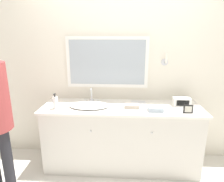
# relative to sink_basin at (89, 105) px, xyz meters

# --- Properties ---
(ground_plane) EXTENTS (14.00, 14.00, 0.00)m
(ground_plane) POSITION_rel_sink_basin_xyz_m (0.41, -0.28, -0.87)
(ground_plane) COLOR silver
(wall_back) EXTENTS (8.00, 0.18, 2.55)m
(wall_back) POSITION_rel_sink_basin_xyz_m (0.40, 0.35, 0.41)
(wall_back) COLOR silver
(wall_back) RESTS_ON ground_plane
(vanity_counter) EXTENTS (2.01, 0.60, 0.85)m
(vanity_counter) POSITION_rel_sink_basin_xyz_m (0.41, 0.02, -0.44)
(vanity_counter) COLOR beige
(vanity_counter) RESTS_ON ground_plane
(sink_basin) EXTENTS (0.51, 0.38, 0.20)m
(sink_basin) POSITION_rel_sink_basin_xyz_m (0.00, 0.00, 0.00)
(sink_basin) COLOR white
(sink_basin) RESTS_ON vanity_counter
(soap_bottle) EXTENTS (0.06, 0.06, 0.20)m
(soap_bottle) POSITION_rel_sink_basin_xyz_m (-0.40, -0.11, 0.06)
(soap_bottle) COLOR white
(soap_bottle) RESTS_ON vanity_counter
(appliance_box) EXTENTS (0.21, 0.12, 0.11)m
(appliance_box) POSITION_rel_sink_basin_xyz_m (1.17, 0.09, 0.03)
(appliance_box) COLOR white
(appliance_box) RESTS_ON vanity_counter
(picture_frame) EXTENTS (0.11, 0.01, 0.10)m
(picture_frame) POSITION_rel_sink_basin_xyz_m (1.17, -0.16, 0.03)
(picture_frame) COLOR black
(picture_frame) RESTS_ON vanity_counter
(hand_towel_near_sink) EXTENTS (0.17, 0.13, 0.05)m
(hand_towel_near_sink) POSITION_rel_sink_basin_xyz_m (0.81, -0.11, 0.00)
(hand_towel_near_sink) COLOR #A8B7C6
(hand_towel_near_sink) RESTS_ON vanity_counter
(hand_towel_far_corner) EXTENTS (0.17, 0.12, 0.04)m
(hand_towel_far_corner) POSITION_rel_sink_basin_xyz_m (0.53, -0.02, 0.00)
(hand_towel_far_corner) COLOR #B7A899
(hand_towel_far_corner) RESTS_ON vanity_counter
(metal_tray) EXTENTS (0.19, 0.10, 0.01)m
(metal_tray) POSITION_rel_sink_basin_xyz_m (0.63, 0.19, -0.01)
(metal_tray) COLOR silver
(metal_tray) RESTS_ON vanity_counter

